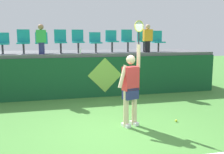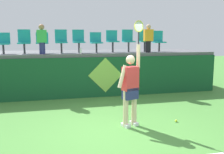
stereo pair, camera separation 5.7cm
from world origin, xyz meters
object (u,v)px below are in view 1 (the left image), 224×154
at_px(stadium_chair_7, 127,39).
at_px(stadium_chair_8, 143,39).
at_px(tennis_ball, 176,121).
at_px(stadium_chair_0, 2,42).
at_px(stadium_chair_6, 112,40).
at_px(stadium_chair_3, 60,40).
at_px(spectator_0, 41,39).
at_px(tennis_player, 131,86).
at_px(spectator_1, 148,38).
at_px(stadium_chair_4, 78,40).
at_px(stadium_chair_2, 42,41).
at_px(stadium_chair_5, 95,41).
at_px(stadium_chair_1, 23,41).
at_px(stadium_chair_9, 158,40).
at_px(water_bottle, 80,51).

height_order(stadium_chair_7, stadium_chair_8, stadium_chair_7).
height_order(tennis_ball, stadium_chair_0, stadium_chair_0).
bearing_deg(stadium_chair_6, stadium_chair_7, 0.34).
relative_size(stadium_chair_3, spectator_0, 0.84).
relative_size(tennis_player, spectator_1, 2.41).
relative_size(stadium_chair_0, stadium_chair_8, 0.85).
xyz_separation_m(tennis_player, stadium_chair_4, (-0.77, 4.02, 1.07)).
height_order(tennis_player, stadium_chair_2, tennis_player).
xyz_separation_m(tennis_ball, stadium_chair_2, (-3.36, 4.02, 1.98)).
relative_size(stadium_chair_3, stadium_chair_4, 1.00).
bearing_deg(tennis_player, spectator_1, 62.49).
bearing_deg(stadium_chair_7, stadium_chair_6, -179.66).
height_order(stadium_chair_4, stadium_chair_5, stadium_chair_4).
height_order(stadium_chair_1, stadium_chair_6, stadium_chair_1).
xyz_separation_m(stadium_chair_8, stadium_chair_9, (0.63, 0.00, -0.03)).
height_order(stadium_chair_2, stadium_chair_7, stadium_chair_7).
bearing_deg(spectator_1, stadium_chair_1, 174.27).
relative_size(stadium_chair_0, stadium_chair_4, 0.86).
height_order(stadium_chair_4, spectator_1, spectator_1).
bearing_deg(spectator_1, stadium_chair_3, 172.03).
xyz_separation_m(stadium_chair_8, spectator_1, (0.00, -0.46, 0.06)).
bearing_deg(stadium_chair_5, water_bottle, -137.11).
distance_m(stadium_chair_2, spectator_1, 3.99).
height_order(stadium_chair_3, spectator_0, spectator_0).
height_order(tennis_ball, stadium_chair_6, stadium_chair_6).
bearing_deg(tennis_player, stadium_chair_9, 58.28).
height_order(stadium_chair_2, spectator_1, spectator_1).
height_order(stadium_chair_6, stadium_chair_7, stadium_chair_7).
relative_size(water_bottle, stadium_chair_8, 0.23).
bearing_deg(stadium_chair_1, stadium_chair_7, -0.04).
height_order(stadium_chair_8, spectator_0, spectator_0).
distance_m(stadium_chair_7, spectator_0, 3.32).
distance_m(stadium_chair_9, spectator_1, 0.78).
bearing_deg(stadium_chair_2, stadium_chair_5, 0.05).
bearing_deg(stadium_chair_0, stadium_chair_6, 0.05).
distance_m(water_bottle, stadium_chair_2, 1.50).
bearing_deg(stadium_chair_1, stadium_chair_9, -0.03).
xyz_separation_m(stadium_chair_8, spectator_0, (-3.96, -0.45, 0.05)).
relative_size(tennis_player, stadium_chair_0, 3.44).
distance_m(stadium_chair_0, stadium_chair_8, 5.29).
bearing_deg(tennis_player, stadium_chair_2, 117.72).
height_order(water_bottle, stadium_chair_5, stadium_chair_5).
bearing_deg(stadium_chair_2, spectator_0, -90.00).
xyz_separation_m(stadium_chair_0, stadium_chair_9, (5.92, 0.01, 0.05)).
height_order(tennis_player, spectator_1, spectator_1).
height_order(tennis_player, water_bottle, tennis_player).
xyz_separation_m(tennis_ball, stadium_chair_8, (0.60, 4.03, 2.05)).
xyz_separation_m(stadium_chair_6, spectator_1, (1.32, -0.45, 0.07)).
height_order(stadium_chair_8, spectator_1, spectator_1).
bearing_deg(stadium_chair_3, stadium_chair_1, 179.93).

